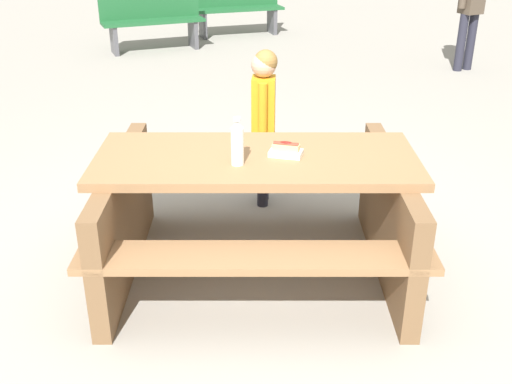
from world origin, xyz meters
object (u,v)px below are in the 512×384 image
Objects in this scene: hotdog_tray at (286,150)px; park_bench_near at (152,19)px; picnic_table at (256,204)px; park_bench_mid at (237,7)px; child_in_coat at (264,108)px; soda_bottle at (237,143)px.

park_bench_near is (-2.94, 5.61, -0.33)m from hotdog_tray.
park_bench_mid is (-1.83, 7.02, 0.00)m from picnic_table.
park_bench_near is 1.67m from park_bench_mid.
picnic_table is 1.40× the size of park_bench_near.
park_bench_near is (-2.64, 4.72, -0.28)m from child_in_coat.
hotdog_tray is 7.27m from park_bench_mid.
picnic_table is at bearing -75.42° from park_bench_mid.
soda_bottle is 0.18× the size of park_bench_near.
picnic_table is 11.10× the size of hotdog_tray.
park_bench_near is at bearing 117.68° from hotdog_tray.
park_bench_mid is at bearing 105.44° from child_in_coat.
park_bench_near is 0.98× the size of park_bench_mid.
child_in_coat is (-0.07, 1.06, -0.15)m from soda_bottle.
park_bench_mid is at bearing 55.21° from park_bench_near.
soda_bottle is 1.07m from child_in_coat.
child_in_coat is 0.78× the size of park_bench_near.
park_bench_mid is (-1.68, 6.10, -0.28)m from child_in_coat.
hotdog_tray is 0.16× the size of child_in_coat.
park_bench_mid is (-1.99, 6.98, -0.33)m from hotdog_tray.
soda_bottle reaches higher than picnic_table.
hotdog_tray is (0.16, 0.04, 0.34)m from picnic_table.
picnic_table is 6.29m from park_bench_near.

